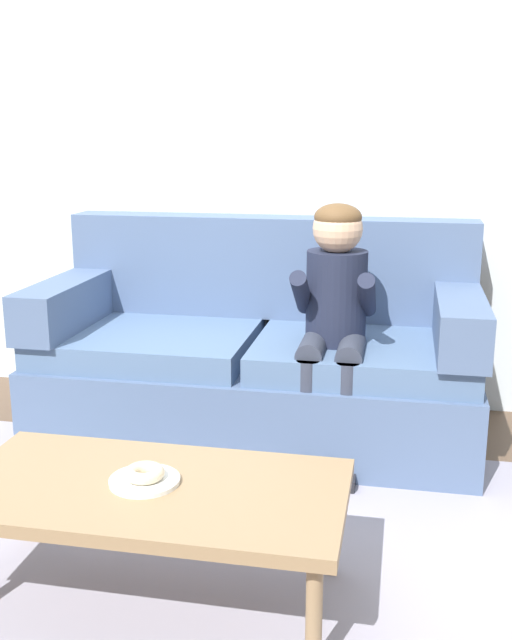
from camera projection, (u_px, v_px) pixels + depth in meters
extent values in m
plane|color=brown|center=(179.00, 515.00, 2.79)|extent=(10.00, 10.00, 0.00)
cube|color=silver|center=(253.00, 129.00, 3.78)|extent=(8.00, 0.10, 2.80)
cube|color=#9993A3|center=(157.00, 549.00, 2.55)|extent=(2.66, 1.89, 0.01)
cube|color=slate|center=(256.00, 397.00, 3.48)|extent=(1.98, 0.90, 0.38)
cube|color=slate|center=(149.00, 342.00, 3.46)|extent=(0.95, 0.74, 0.12)
cube|color=slate|center=(364.00, 355.00, 3.27)|extent=(0.95, 0.74, 0.12)
cube|color=slate|center=(270.00, 267.00, 3.67)|extent=(1.98, 0.20, 0.49)
cube|color=slate|center=(72.00, 301.00, 3.54)|extent=(0.20, 0.90, 0.22)
cube|color=slate|center=(459.00, 319.00, 3.20)|extent=(0.20, 0.90, 0.22)
cube|color=#937551|center=(150.00, 491.00, 2.20)|extent=(1.15, 0.59, 0.04)
cylinder|color=#937551|center=(314.00, 619.00, 1.92)|extent=(0.04, 0.04, 0.34)
cylinder|color=#937551|center=(32.00, 497.00, 2.57)|extent=(0.04, 0.04, 0.34)
cylinder|color=#937551|center=(332.00, 527.00, 2.37)|extent=(0.04, 0.04, 0.34)
cylinder|color=#1E2338|center=(336.00, 297.00, 3.21)|extent=(0.26, 0.26, 0.40)
sphere|color=#DBAD89|center=(338.00, 229.00, 3.11)|extent=(0.21, 0.21, 0.21)
ellipsoid|color=brown|center=(338.00, 217.00, 3.10)|extent=(0.20, 0.20, 0.12)
cylinder|color=#333847|center=(313.00, 348.00, 3.13)|extent=(0.11, 0.30, 0.11)
cylinder|color=#333847|center=(307.00, 412.00, 3.04)|extent=(0.09, 0.09, 0.44)
cube|color=black|center=(304.00, 474.00, 3.05)|extent=(0.10, 0.20, 0.06)
cylinder|color=#1E2338|center=(302.00, 293.00, 3.12)|extent=(0.07, 0.29, 0.23)
cylinder|color=#333847|center=(351.00, 350.00, 3.09)|extent=(0.11, 0.30, 0.11)
cylinder|color=#333847|center=(346.00, 415.00, 3.01)|extent=(0.09, 0.09, 0.44)
cube|color=black|center=(344.00, 478.00, 3.02)|extent=(0.10, 0.20, 0.06)
cylinder|color=#1E2338|center=(367.00, 295.00, 3.07)|extent=(0.07, 0.29, 0.23)
cylinder|color=white|center=(145.00, 481.00, 2.20)|extent=(0.21, 0.21, 0.01)
torus|color=beige|center=(144.00, 473.00, 2.20)|extent=(0.14, 0.14, 0.04)
cube|color=#339E56|center=(66.00, 495.00, 2.89)|extent=(0.16, 0.09, 0.05)
cylinder|color=#339E56|center=(46.00, 493.00, 2.91)|extent=(0.06, 0.06, 0.05)
cylinder|color=#339E56|center=(87.00, 497.00, 2.87)|extent=(0.06, 0.06, 0.05)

